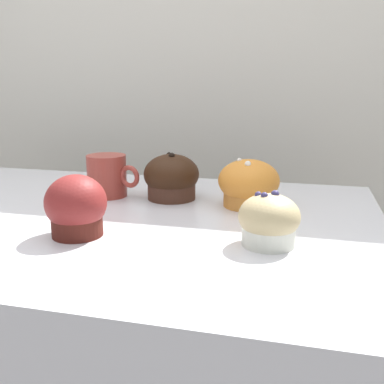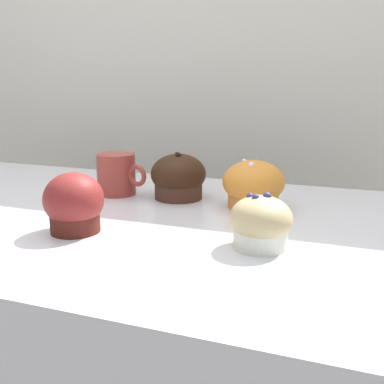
% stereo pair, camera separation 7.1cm
% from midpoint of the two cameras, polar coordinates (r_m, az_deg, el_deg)
% --- Properties ---
extents(wall_back, '(3.20, 0.10, 1.80)m').
position_cam_midpoint_polar(wall_back, '(1.35, 2.51, 3.39)').
color(wall_back, beige).
rests_on(wall_back, ground).
extents(muffin_front_center, '(0.08, 0.08, 0.08)m').
position_cam_midpoint_polar(muffin_front_center, '(0.62, 12.02, -3.95)').
color(muffin_front_center, silver).
rests_on(muffin_front_center, display_counter).
extents(muffin_back_left, '(0.09, 0.09, 0.09)m').
position_cam_midpoint_polar(muffin_back_left, '(0.68, -11.89, -1.58)').
color(muffin_back_left, '#4C1A14').
rests_on(muffin_back_left, display_counter).
extents(muffin_back_right, '(0.11, 0.11, 0.09)m').
position_cam_midpoint_polar(muffin_back_right, '(0.80, 10.32, 0.78)').
color(muffin_back_right, '#CB7F34').
rests_on(muffin_back_right, display_counter).
extents(muffin_front_left, '(0.11, 0.11, 0.09)m').
position_cam_midpoint_polar(muffin_front_left, '(0.86, 0.63, 1.80)').
color(muffin_front_left, '#44281C').
rests_on(muffin_front_left, display_counter).
extents(coffee_cup, '(0.11, 0.08, 0.08)m').
position_cam_midpoint_polar(coffee_cup, '(0.89, -7.29, 2.36)').
color(coffee_cup, '#99382D').
rests_on(coffee_cup, display_counter).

